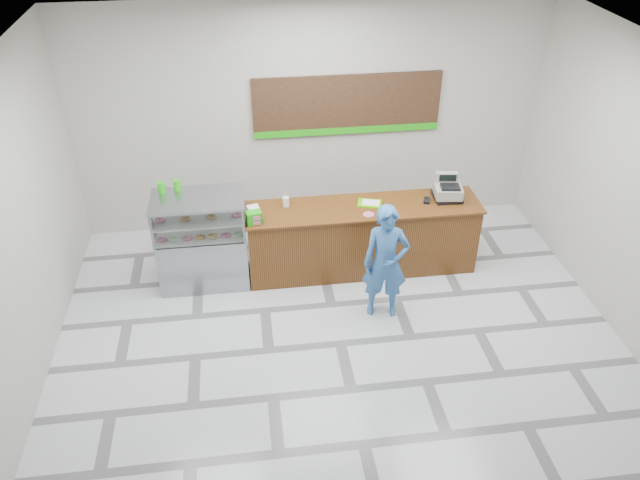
{
  "coord_description": "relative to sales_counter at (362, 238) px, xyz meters",
  "views": [
    {
      "loc": [
        -1.02,
        -5.66,
        5.37
      ],
      "look_at": [
        -0.14,
        0.9,
        0.97
      ],
      "focal_mm": 35.0,
      "sensor_mm": 36.0,
      "label": 1
    }
  ],
  "objects": [
    {
      "name": "display_case",
      "position": [
        -2.22,
        -0.0,
        0.16
      ],
      "size": [
        1.22,
        0.72,
        1.33
      ],
      "color": "gray",
      "rests_on": "floor"
    },
    {
      "name": "napkin_box",
      "position": [
        -1.5,
        -0.03,
        0.58
      ],
      "size": [
        0.18,
        0.18,
        0.13
      ],
      "primitive_type": "cube",
      "rotation": [
        0.0,
        0.0,
        0.22
      ],
      "color": "white",
      "rests_on": "sales_counter"
    },
    {
      "name": "green_cup_right",
      "position": [
        -2.48,
        0.26,
        0.89
      ],
      "size": [
        0.09,
        0.09,
        0.15
      ],
      "primitive_type": "cylinder",
      "color": "#20AA11",
      "rests_on": "display_case"
    },
    {
      "name": "cash_register",
      "position": [
        1.2,
        0.08,
        0.64
      ],
      "size": [
        0.41,
        0.43,
        0.35
      ],
      "rotation": [
        0.0,
        0.0,
        -0.14
      ],
      "color": "black",
      "rests_on": "sales_counter"
    },
    {
      "name": "floor",
      "position": [
        -0.55,
        -1.55,
        -0.52
      ],
      "size": [
        7.0,
        7.0,
        0.0
      ],
      "primitive_type": "plane",
      "color": "silver",
      "rests_on": "ground"
    },
    {
      "name": "promo_box",
      "position": [
        -1.5,
        -0.23,
        0.6
      ],
      "size": [
        0.22,
        0.17,
        0.18
      ],
      "primitive_type": "cube",
      "rotation": [
        0.0,
        0.0,
        0.22
      ],
      "color": "#20AA11",
      "rests_on": "sales_counter"
    },
    {
      "name": "back_wall",
      "position": [
        -0.55,
        1.45,
        1.23
      ],
      "size": [
        7.0,
        0.0,
        7.0
      ],
      "primitive_type": "plane",
      "rotation": [
        1.57,
        0.0,
        0.0
      ],
      "color": "#B3AEA5",
      "rests_on": "floor"
    },
    {
      "name": "serving_tray",
      "position": [
        0.1,
        0.06,
        0.52
      ],
      "size": [
        0.37,
        0.31,
        0.02
      ],
      "rotation": [
        0.0,
        0.0,
        -0.29
      ],
      "color": "#59C800",
      "rests_on": "sales_counter"
    },
    {
      "name": "green_cup_left",
      "position": [
        -2.68,
        0.22,
        0.89
      ],
      "size": [
        0.1,
        0.1,
        0.15
      ],
      "primitive_type": "cylinder",
      "color": "#20AA11",
      "rests_on": "display_case"
    },
    {
      "name": "card_terminal",
      "position": [
        0.9,
        0.01,
        0.53
      ],
      "size": [
        0.13,
        0.17,
        0.04
      ],
      "primitive_type": "cube",
      "rotation": [
        0.0,
        0.0,
        -0.35
      ],
      "color": "black",
      "rests_on": "sales_counter"
    },
    {
      "name": "straw_cup",
      "position": [
        -1.05,
        0.16,
        0.58
      ],
      "size": [
        0.09,
        0.09,
        0.13
      ],
      "primitive_type": "cylinder",
      "color": "silver",
      "rests_on": "sales_counter"
    },
    {
      "name": "customer",
      "position": [
        0.1,
        -1.01,
        0.28
      ],
      "size": [
        0.63,
        0.47,
        1.59
      ],
      "primitive_type": "imported",
      "rotation": [
        0.0,
        0.0,
        -0.17
      ],
      "color": "#3265A5",
      "rests_on": "floor"
    },
    {
      "name": "donut_decal",
      "position": [
        0.03,
        -0.21,
        0.52
      ],
      "size": [
        0.15,
        0.15,
        0.0
      ],
      "primitive_type": "cylinder",
      "color": "#D35B85",
      "rests_on": "sales_counter"
    },
    {
      "name": "menu_board",
      "position": [
        -0.0,
        1.41,
        1.42
      ],
      "size": [
        2.8,
        0.06,
        0.9
      ],
      "color": "black",
      "rests_on": "back_wall"
    },
    {
      "name": "ceiling",
      "position": [
        -0.55,
        -1.55,
        2.98
      ],
      "size": [
        7.0,
        7.0,
        0.0
      ],
      "primitive_type": "plane",
      "rotation": [
        3.14,
        0.0,
        0.0
      ],
      "color": "silver",
      "rests_on": "back_wall"
    },
    {
      "name": "sales_counter",
      "position": [
        0.0,
        0.0,
        0.0
      ],
      "size": [
        3.26,
        0.76,
        1.03
      ],
      "color": "brown",
      "rests_on": "floor"
    }
  ]
}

